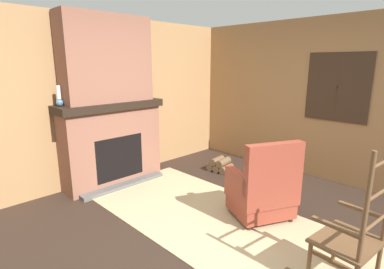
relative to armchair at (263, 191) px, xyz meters
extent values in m
plane|color=#2D2119|center=(-0.01, -0.68, -0.37)|extent=(14.00, 14.00, 0.00)
cube|color=#9E7247|center=(-2.56, -0.68, 0.92)|extent=(0.06, 5.64, 2.57)
cube|color=#9E7247|center=(-0.01, 1.87, 0.92)|extent=(5.64, 0.06, 2.57)
cube|color=#382619|center=(0.07, 1.83, 1.14)|extent=(0.94, 0.02, 1.04)
cube|color=silver|center=(0.07, 1.84, 1.14)|extent=(0.90, 0.01, 1.00)
cube|color=#382619|center=(0.07, 1.82, 1.14)|extent=(0.02, 0.02, 1.00)
cube|color=#382619|center=(0.07, 1.82, 1.14)|extent=(0.90, 0.02, 0.02)
cube|color=brown|center=(-2.31, -0.68, 0.22)|extent=(0.43, 1.54, 1.18)
cube|color=black|center=(-2.14, -0.68, 0.08)|extent=(0.08, 0.80, 0.66)
cube|color=#565451|center=(-2.02, -0.68, -0.34)|extent=(0.16, 1.38, 0.06)
cube|color=black|center=(-2.31, -0.68, 0.87)|extent=(0.53, 1.64, 0.11)
cube|color=brown|center=(-2.31, -0.68, 1.55)|extent=(0.38, 1.35, 1.26)
cube|color=tan|center=(-0.41, -0.44, -0.36)|extent=(3.55, 1.62, 0.01)
cube|color=brown|center=(-0.04, 0.02, -0.19)|extent=(0.80, 0.85, 0.24)
cube|color=brown|center=(-0.04, 0.02, -0.04)|extent=(0.85, 0.90, 0.18)
cube|color=brown|center=(0.17, -0.08, 0.35)|extent=(0.42, 0.69, 0.59)
cube|color=brown|center=(-0.20, -0.25, 0.15)|extent=(0.52, 0.32, 0.20)
cube|color=brown|center=(0.07, 0.31, 0.15)|extent=(0.52, 0.32, 0.20)
cylinder|color=#332319|center=(-0.38, -0.13, -0.34)|extent=(0.07, 0.07, 0.06)
cylinder|color=#332319|center=(-0.13, 0.38, -0.34)|extent=(0.07, 0.07, 0.06)
cylinder|color=#332319|center=(0.05, -0.34, -0.34)|extent=(0.07, 0.07, 0.06)
cylinder|color=#332319|center=(0.29, 0.17, -0.34)|extent=(0.07, 0.07, 0.06)
cylinder|color=brown|center=(0.90, -0.70, -0.14)|extent=(0.04, 0.04, 0.38)
cylinder|color=brown|center=(0.95, -0.26, -0.14)|extent=(0.04, 0.04, 0.38)
cylinder|color=brown|center=(1.32, -0.30, -0.14)|extent=(0.04, 0.04, 0.38)
cube|color=brown|center=(1.11, -0.50, 0.06)|extent=(0.49, 0.56, 0.02)
cylinder|color=brown|center=(1.27, -0.74, 0.49)|extent=(0.04, 0.04, 0.87)
cylinder|color=brown|center=(1.30, -0.52, 0.31)|extent=(0.07, 0.43, 0.03)
cylinder|color=brown|center=(1.30, -0.52, 0.56)|extent=(0.07, 0.43, 0.03)
cube|color=brown|center=(1.09, -0.72, 0.27)|extent=(0.40, 0.08, 0.02)
cube|color=brown|center=(1.14, -0.28, 0.27)|extent=(0.40, 0.08, 0.02)
cylinder|color=brown|center=(-1.57, 0.91, -0.30)|extent=(0.17, 0.34, 0.13)
cylinder|color=brown|center=(-1.45, 0.93, -0.30)|extent=(0.17, 0.34, 0.13)
cylinder|color=brown|center=(-1.32, 0.94, -0.30)|extent=(0.17, 0.34, 0.13)
cylinder|color=brown|center=(-1.51, 0.92, -0.19)|extent=(0.17, 0.34, 0.13)
cylinder|color=brown|center=(-1.38, 0.93, -0.19)|extent=(0.17, 0.34, 0.13)
ellipsoid|color=#47708E|center=(-2.36, -1.40, 0.97)|extent=(0.09, 0.09, 0.10)
cylinder|color=white|center=(-2.36, -1.40, 1.12)|extent=(0.05, 0.05, 0.18)
cube|color=gray|center=(-2.36, -0.28, 0.99)|extent=(0.15, 0.28, 0.14)
cube|color=silver|center=(-2.28, -0.28, 1.00)|extent=(0.01, 0.04, 0.02)
cylinder|color=#336093|center=(-2.38, -0.62, 1.06)|extent=(0.07, 0.28, 0.28)
camera|label=1|loc=(1.78, -2.96, 1.50)|focal=28.00mm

